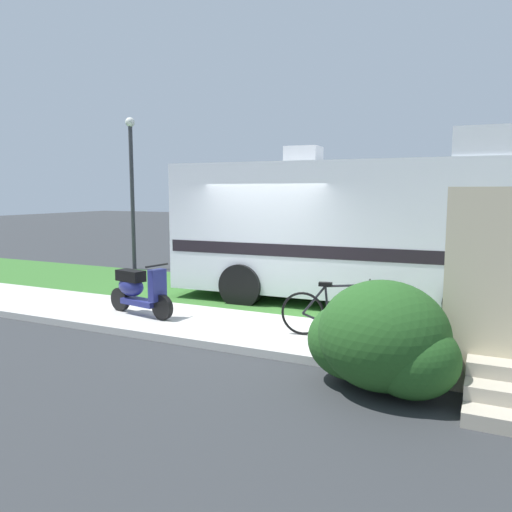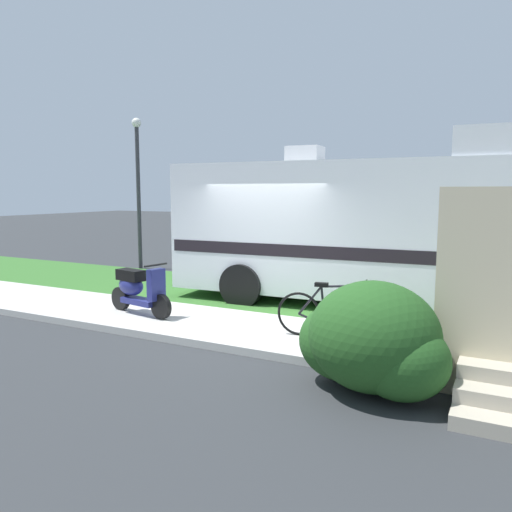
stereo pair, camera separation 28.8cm
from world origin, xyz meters
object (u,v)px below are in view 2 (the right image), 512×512
Objects in this scene: bicycle at (334,314)px; motorhome_rv at (361,227)px; scooter at (138,289)px; street_lamp_post at (138,179)px.

motorhome_rv is at bearing 98.16° from bicycle.
scooter is 3.69m from bicycle.
motorhome_rv is 7.66m from street_lamp_post.
motorhome_rv reaches higher than scooter.
motorhome_rv is 4.74× the size of scooter.
street_lamp_post is at bearing 148.47° from bicycle.
scooter is 0.35× the size of street_lamp_post.
motorhome_rv is 4.58m from scooter.
scooter is (-3.27, -3.02, -1.05)m from motorhome_rv.
bicycle is 9.37m from street_lamp_post.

